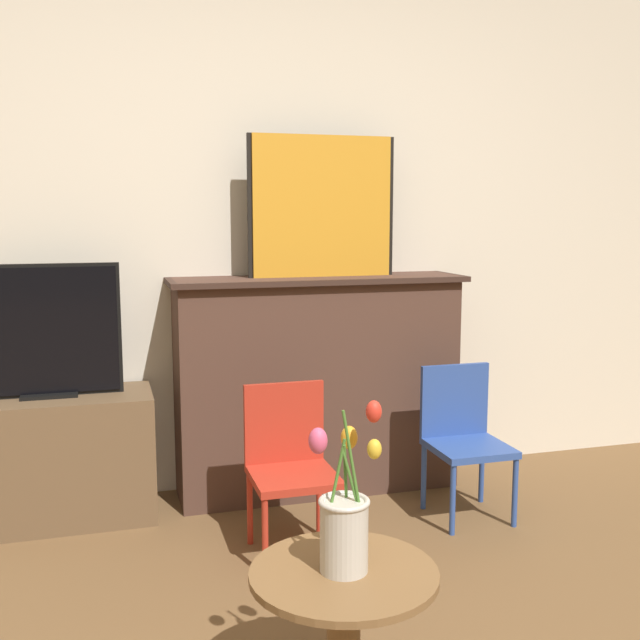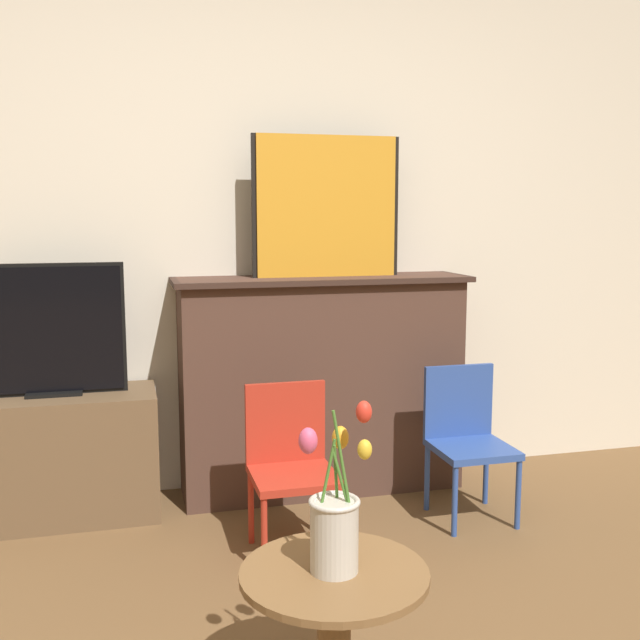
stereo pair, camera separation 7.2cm
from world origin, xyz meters
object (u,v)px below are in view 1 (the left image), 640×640
object	(u,v)px
vase_tulips	(344,521)
chair_red	(290,459)
chair_blue	(463,432)
painting	(322,207)
tv_monitor	(47,332)

from	to	relation	value
vase_tulips	chair_red	bearing A→B (deg)	83.59
chair_red	chair_blue	xyz separation A→B (m)	(0.82, 0.14, 0.00)
painting	vase_tulips	distance (m)	1.88
chair_blue	vase_tulips	bearing A→B (deg)	-128.51
chair_red	vase_tulips	size ratio (longest dim) A/B	1.47
chair_blue	painting	bearing A→B (deg)	137.24
tv_monitor	chair_red	world-z (taller)	tv_monitor
chair_red	vase_tulips	distance (m)	1.07
chair_blue	chair_red	bearing A→B (deg)	-170.47
painting	tv_monitor	xyz separation A→B (m)	(-1.23, -0.05, -0.53)
painting	tv_monitor	world-z (taller)	painting
painting	chair_red	distance (m)	1.20
painting	chair_blue	world-z (taller)	painting
painting	vase_tulips	xyz separation A→B (m)	(-0.43, -1.65, -0.80)
painting	vase_tulips	size ratio (longest dim) A/B	1.57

